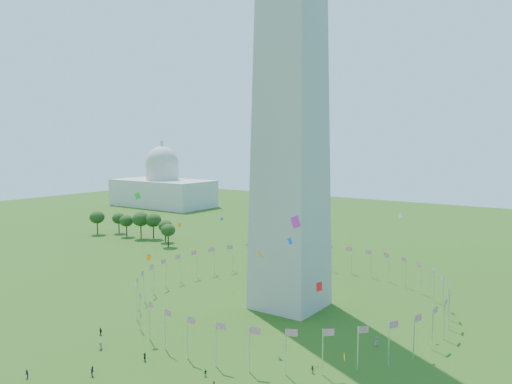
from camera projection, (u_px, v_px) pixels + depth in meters
ground at (151, 378)px, 93.10m from camera, size 600.00×600.00×0.00m
flag_ring at (290, 290)px, 133.43m from camera, size 80.24×80.24×9.00m
capitol_building at (162, 173)px, 340.17m from camera, size 70.00×35.00×46.00m
kites_aloft at (252, 264)px, 107.86m from camera, size 82.77×67.81×28.25m
tree_line_west at (137, 227)px, 227.39m from camera, size 54.97×15.52×12.02m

